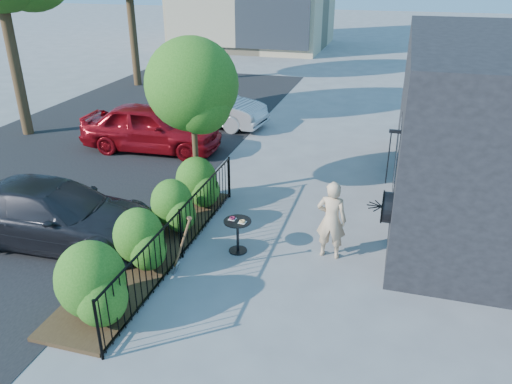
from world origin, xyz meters
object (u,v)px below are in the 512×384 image
(patio_tree, at_px, (194,91))
(car_silver, at_px, (209,106))
(cafe_table, at_px, (238,230))
(car_darkgrey, at_px, (53,213))
(shovel, at_px, (181,248))
(woman, at_px, (331,220))
(car_red, at_px, (152,127))

(patio_tree, height_order, car_silver, patio_tree)
(patio_tree, relative_size, cafe_table, 5.14)
(car_silver, height_order, car_darkgrey, car_silver)
(cafe_table, height_order, car_darkgrey, car_darkgrey)
(patio_tree, xyz_separation_m, shovel, (0.98, -3.31, -2.19))
(woman, bearing_deg, car_silver, -51.55)
(car_red, relative_size, car_darkgrey, 0.96)
(car_red, bearing_deg, cafe_table, -142.00)
(patio_tree, distance_m, woman, 4.50)
(car_silver, bearing_deg, cafe_table, -148.26)
(car_red, bearing_deg, car_darkgrey, -176.87)
(shovel, bearing_deg, car_darkgrey, 172.32)
(shovel, xyz_separation_m, car_red, (-3.75, 6.26, 0.18))
(patio_tree, relative_size, woman, 2.38)
(woman, relative_size, car_red, 0.38)
(cafe_table, distance_m, shovel, 1.34)
(patio_tree, distance_m, car_darkgrey, 4.15)
(woman, bearing_deg, cafe_table, 13.78)
(car_red, bearing_deg, car_silver, -17.41)
(cafe_table, relative_size, woman, 0.46)
(cafe_table, xyz_separation_m, car_red, (-4.52, 5.16, 0.25))
(cafe_table, xyz_separation_m, car_silver, (-3.75, 8.23, 0.20))
(woman, distance_m, car_silver, 9.67)
(patio_tree, relative_size, shovel, 3.03)
(patio_tree, bearing_deg, car_silver, 108.37)
(shovel, relative_size, car_darkgrey, 0.28)
(woman, height_order, car_silver, woman)
(patio_tree, bearing_deg, woman, -27.34)
(woman, height_order, car_darkgrey, woman)
(woman, xyz_separation_m, shovel, (-2.62, -1.44, -0.26))
(patio_tree, xyz_separation_m, car_silver, (-2.00, 6.01, -2.07))
(woman, distance_m, shovel, 3.00)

